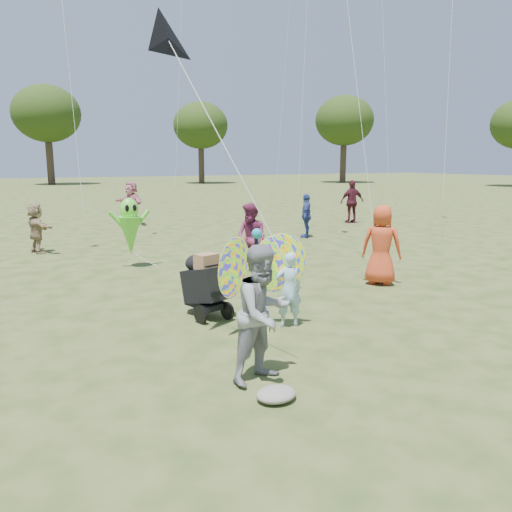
{
  "coord_description": "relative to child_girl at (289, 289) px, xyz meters",
  "views": [
    {
      "loc": [
        -3.88,
        -5.52,
        2.61
      ],
      "look_at": [
        -0.2,
        1.5,
        1.1
      ],
      "focal_mm": 35.0,
      "sensor_mm": 36.0,
      "label": 1
    }
  ],
  "objects": [
    {
      "name": "ground",
      "position": [
        -0.14,
        -1.03,
        -0.61
      ],
      "size": [
        160.0,
        160.0,
        0.0
      ],
      "primitive_type": "plane",
      "color": "#51592B",
      "rests_on": "ground"
    },
    {
      "name": "child_girl",
      "position": [
        0.0,
        0.0,
        0.0
      ],
      "size": [
        0.5,
        0.38,
        1.22
      ],
      "primitive_type": "imported",
      "rotation": [
        0.0,
        0.0,
        2.92
      ],
      "color": "#9DC7DE",
      "rests_on": "ground"
    },
    {
      "name": "adult_man",
      "position": [
        -1.31,
        -1.57,
        0.22
      ],
      "size": [
        0.95,
        0.83,
        1.67
      ],
      "primitive_type": "imported",
      "rotation": [
        0.0,
        0.0,
        0.27
      ],
      "color": "gray",
      "rests_on": "ground"
    },
    {
      "name": "grey_bag",
      "position": [
        -1.44,
        -2.11,
        -0.54
      ],
      "size": [
        0.46,
        0.38,
        0.15
      ],
      "primitive_type": "ellipsoid",
      "color": "gray",
      "rests_on": "ground"
    },
    {
      "name": "crowd_a",
      "position": [
        3.21,
        1.47,
        0.25
      ],
      "size": [
        0.97,
        0.98,
        1.71
      ],
      "primitive_type": "imported",
      "rotation": [
        0.0,
        0.0,
        2.32
      ],
      "color": "#CB4220",
      "rests_on": "ground"
    },
    {
      "name": "crowd_c",
      "position": [
        5.49,
        7.84,
        0.15
      ],
      "size": [
        0.85,
        0.92,
        1.51
      ],
      "primitive_type": "imported",
      "rotation": [
        0.0,
        0.0,
        4.02
      ],
      "color": "#33438E",
      "rests_on": "ground"
    },
    {
      "name": "crowd_d",
      "position": [
        -3.02,
        8.92,
        0.11
      ],
      "size": [
        0.8,
        1.41,
        1.45
      ],
      "primitive_type": "imported",
      "rotation": [
        0.0,
        0.0,
        1.87
      ],
      "color": "#9E8061",
      "rests_on": "ground"
    },
    {
      "name": "crowd_e",
      "position": [
        1.21,
        3.65,
        0.22
      ],
      "size": [
        0.89,
        0.99,
        1.66
      ],
      "primitive_type": "imported",
      "rotation": [
        0.0,
        0.0,
        5.11
      ],
      "color": "#75274C",
      "rests_on": "ground"
    },
    {
      "name": "crowd_h",
      "position": [
        9.46,
        10.36,
        0.3
      ],
      "size": [
        1.13,
        0.62,
        1.82
      ],
      "primitive_type": "imported",
      "rotation": [
        0.0,
        0.0,
        2.97
      ],
      "color": "#4B1923",
      "rests_on": "ground"
    },
    {
      "name": "crowd_j",
      "position": [
        1.01,
        14.15,
        0.29
      ],
      "size": [
        1.09,
        1.74,
        1.8
      ],
      "primitive_type": "imported",
      "rotation": [
        0.0,
        0.0,
        5.08
      ],
      "color": "#BF6D81",
      "rests_on": "ground"
    },
    {
      "name": "jogging_stroller",
      "position": [
        -0.96,
        1.16,
        0.0
      ],
      "size": [
        0.68,
        1.12,
        1.09
      ],
      "rotation": [
        0.0,
        0.0,
        0.29
      ],
      "color": "black",
      "rests_on": "ground"
    },
    {
      "name": "butterfly_kite",
      "position": [
        -0.52,
        0.03,
        0.21
      ],
      "size": [
        1.74,
        0.75,
        1.81
      ],
      "color": "#FD3D27",
      "rests_on": "ground"
    },
    {
      "name": "delta_kite_rig",
      "position": [
        -1.92,
        -0.19,
        3.47
      ],
      "size": [
        1.47,
        1.61,
        3.18
      ],
      "color": "black",
      "rests_on": "ground"
    },
    {
      "name": "alien_kite",
      "position": [
        -1.12,
        5.63,
        0.36
      ],
      "size": [
        1.12,
        0.69,
        1.74
      ],
      "color": "#62E034",
      "rests_on": "ground"
    },
    {
      "name": "tree_line",
      "position": [
        3.53,
        43.96,
        6.25
      ],
      "size": [
        91.78,
        33.6,
        10.79
      ],
      "color": "#3A2D21",
      "rests_on": "ground"
    }
  ]
}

